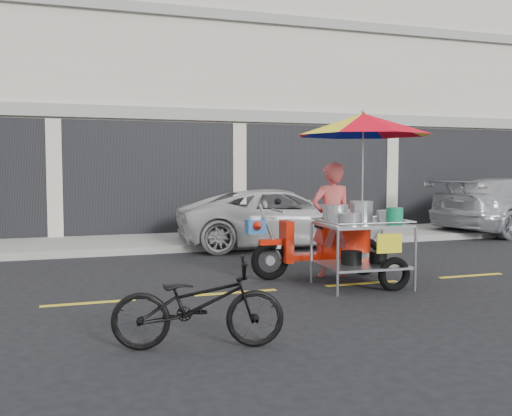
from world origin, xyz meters
name	(u,v)px	position (x,y,z in m)	size (l,w,h in m)	color
ground	(362,284)	(0.00, 0.00, 0.00)	(90.00, 90.00, 0.00)	black
sidewalk	(251,237)	(0.00, 5.50, 0.07)	(45.00, 3.00, 0.15)	gray
shophouse_block	(284,95)	(2.82, 10.59, 4.24)	(36.00, 8.11, 10.40)	beige
centerline	(362,283)	(0.00, 0.00, 0.00)	(42.00, 0.10, 0.01)	gold
white_pickup	(281,218)	(0.33, 4.31, 0.64)	(2.13, 4.63, 1.29)	silver
near_bicycle	(198,304)	(-3.05, -2.27, 0.44)	(0.58, 1.67, 0.88)	black
food_vendor_rig	(350,175)	(-0.14, 0.17, 1.65)	(2.60, 2.16, 2.63)	black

